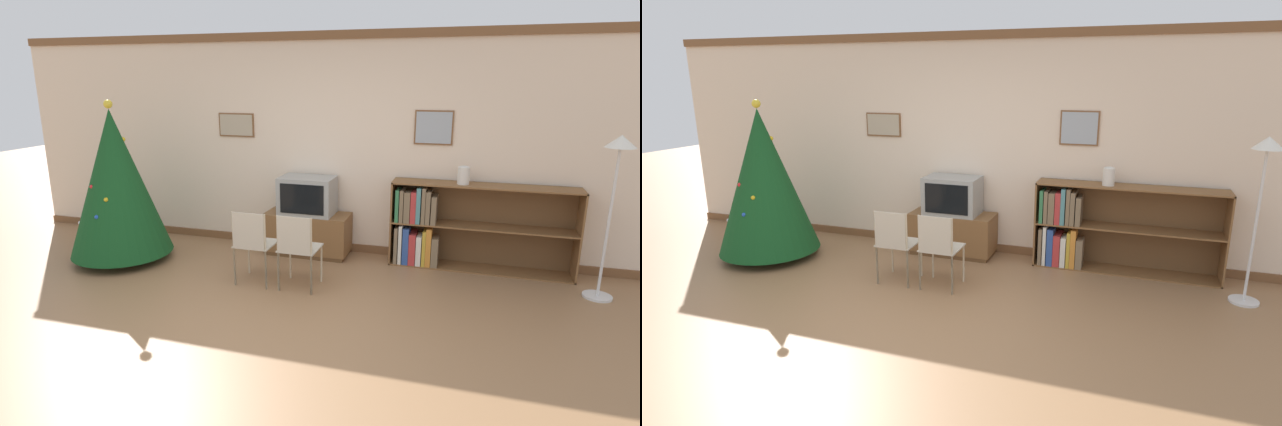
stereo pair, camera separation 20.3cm
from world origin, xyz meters
TOP-DOWN VIEW (x-y plane):
  - ground_plane at (0.00, 0.00)m, footprint 24.00×24.00m
  - wall_back at (0.00, 2.56)m, footprint 8.90×0.11m
  - christmas_tree at (-2.32, 1.41)m, footprint 1.19×1.19m
  - tv_console at (-0.21, 2.26)m, footprint 1.05×0.46m
  - television at (-0.21, 2.26)m, footprint 0.67×0.45m
  - folding_chair_left at (-0.46, 1.17)m, footprint 0.40×0.40m
  - folding_chair_right at (0.04, 1.17)m, footprint 0.40×0.40m
  - bookshelf at (1.48, 2.32)m, footprint 2.05×0.36m
  - vase at (1.62, 2.30)m, footprint 0.13×0.13m
  - standing_lamp at (3.02, 1.86)m, footprint 0.28×0.28m

SIDE VIEW (x-z plane):
  - ground_plane at x=0.00m, z-range 0.00..0.00m
  - tv_console at x=-0.21m, z-range 0.00..0.53m
  - folding_chair_left at x=-0.46m, z-range 0.06..0.88m
  - folding_chair_right at x=0.04m, z-range 0.06..0.88m
  - bookshelf at x=1.48m, z-range -0.03..0.98m
  - television at x=-0.21m, z-range 0.53..0.99m
  - christmas_tree at x=-2.32m, z-range 0.00..1.92m
  - vase at x=1.62m, z-range 1.01..1.21m
  - standing_lamp at x=3.02m, z-range 0.44..2.09m
  - wall_back at x=0.00m, z-range 0.00..2.70m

